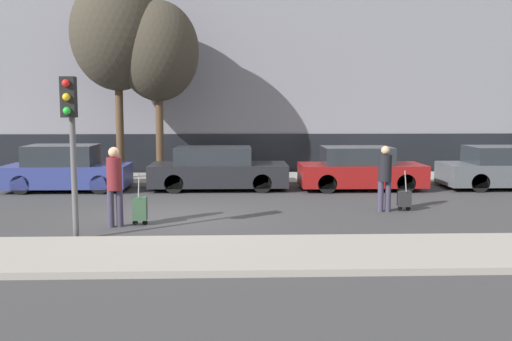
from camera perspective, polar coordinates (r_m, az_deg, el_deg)
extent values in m
plane|color=#38383A|center=(14.22, -9.01, -4.67)|extent=(80.00, 80.00, 0.00)
cube|color=gray|center=(10.58, -11.49, -8.26)|extent=(28.00, 2.50, 0.12)
cube|color=gray|center=(21.09, -6.72, -0.83)|extent=(28.00, 3.00, 0.12)
cube|color=slate|center=(24.86, -6.16, 12.88)|extent=(28.00, 3.20, 11.03)
cube|color=black|center=(23.17, -6.31, 1.67)|extent=(27.44, 0.06, 1.60)
cube|color=navy|center=(19.36, -18.34, -0.48)|extent=(3.91, 1.74, 0.70)
cube|color=#23282D|center=(19.34, -18.85, 1.49)|extent=(2.15, 1.53, 0.64)
cylinder|color=black|center=(18.33, -15.36, -1.36)|extent=(0.60, 0.18, 0.60)
cylinder|color=black|center=(19.84, -14.32, -0.75)|extent=(0.60, 0.18, 0.60)
cylinder|color=black|center=(19.03, -22.48, -1.34)|extent=(0.60, 0.18, 0.60)
cylinder|color=black|center=(20.49, -20.96, -0.75)|extent=(0.60, 0.18, 0.60)
cube|color=black|center=(18.72, -3.74, -0.39)|extent=(4.46, 1.88, 0.70)
cube|color=#23282D|center=(18.67, -4.30, 1.51)|extent=(2.45, 1.65, 0.55)
cylinder|color=black|center=(17.92, 0.61, -1.31)|extent=(0.60, 0.18, 0.60)
cylinder|color=black|center=(19.60, 0.38, -0.63)|extent=(0.60, 0.18, 0.60)
cylinder|color=black|center=(18.00, -8.21, -1.33)|extent=(0.60, 0.18, 0.60)
cylinder|color=black|center=(19.68, -7.68, -0.66)|extent=(0.60, 0.18, 0.60)
cube|color=maroon|center=(18.93, 10.47, -0.41)|extent=(4.00, 1.75, 0.70)
cube|color=#23282D|center=(18.84, 10.03, 1.50)|extent=(2.20, 1.54, 0.56)
cylinder|color=black|center=(18.52, 14.73, -1.27)|extent=(0.60, 0.18, 0.60)
cylinder|color=black|center=(20.01, 13.45, -0.66)|extent=(0.60, 0.18, 0.60)
cylinder|color=black|center=(17.96, 7.13, -1.34)|extent=(0.60, 0.18, 0.60)
cylinder|color=black|center=(19.50, 6.40, -0.71)|extent=(0.60, 0.18, 0.60)
cube|color=#4C5156|center=(20.70, 24.21, -0.29)|extent=(4.58, 1.80, 0.70)
cube|color=#23282D|center=(20.56, 23.83, 1.45)|extent=(2.52, 1.58, 0.56)
cylinder|color=black|center=(19.39, 21.47, -1.16)|extent=(0.60, 0.18, 0.60)
cylinder|color=black|center=(20.87, 19.71, -0.58)|extent=(0.60, 0.18, 0.60)
cylinder|color=#383347|center=(13.29, -13.47, -3.69)|extent=(0.15, 0.15, 0.84)
cylinder|color=#383347|center=(13.27, -14.33, -3.73)|extent=(0.15, 0.15, 0.84)
cylinder|color=maroon|center=(13.17, -13.99, -0.33)|extent=(0.34, 0.34, 0.73)
sphere|color=tan|center=(13.12, -14.05, 1.78)|extent=(0.24, 0.24, 0.24)
cube|color=#335138|center=(13.36, -11.55, -3.74)|extent=(0.32, 0.24, 0.54)
cylinder|color=black|center=(13.44, -11.99, -5.12)|extent=(0.12, 0.03, 0.12)
cylinder|color=black|center=(13.41, -11.04, -5.13)|extent=(0.12, 0.03, 0.12)
cylinder|color=gray|center=(13.21, -11.65, -1.48)|extent=(0.02, 0.19, 0.53)
cylinder|color=#383347|center=(15.17, 13.06, -2.53)|extent=(0.15, 0.15, 0.79)
cylinder|color=#383347|center=(15.10, 12.36, -2.56)|extent=(0.15, 0.15, 0.79)
cylinder|color=black|center=(15.04, 12.78, 0.25)|extent=(0.34, 0.34, 0.69)
sphere|color=tan|center=(15.00, 12.82, 1.98)|extent=(0.22, 0.22, 0.22)
cube|color=#262628|center=(15.36, 14.60, -2.75)|extent=(0.32, 0.24, 0.40)
cylinder|color=black|center=(15.37, 14.18, -3.71)|extent=(0.12, 0.03, 0.12)
cylinder|color=black|center=(15.44, 14.98, -3.70)|extent=(0.12, 0.03, 0.12)
cylinder|color=gray|center=(15.23, 14.73, -1.03)|extent=(0.02, 0.19, 0.53)
cylinder|color=#515154|center=(12.10, -17.79, 1.05)|extent=(0.12, 0.12, 3.30)
cube|color=black|center=(11.88, -18.24, 6.99)|extent=(0.28, 0.24, 0.80)
sphere|color=red|center=(11.74, -18.49, 8.29)|extent=(0.15, 0.15, 0.15)
sphere|color=gold|center=(11.73, -18.44, 6.99)|extent=(0.15, 0.15, 0.15)
sphere|color=green|center=(11.73, -18.39, 5.69)|extent=(0.15, 0.15, 0.15)
cylinder|color=#4C3826|center=(20.88, -9.61, 3.65)|extent=(0.28, 0.28, 3.22)
ellipsoid|color=#383328|center=(20.94, -9.76, 11.69)|extent=(2.89, 2.89, 3.54)
cylinder|color=#4C3826|center=(21.16, -13.46, 4.18)|extent=(0.28, 0.28, 3.65)
ellipsoid|color=#383328|center=(21.30, -13.70, 13.17)|extent=(3.28, 3.28, 4.01)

